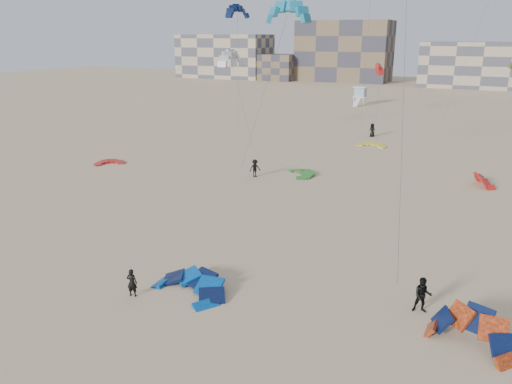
% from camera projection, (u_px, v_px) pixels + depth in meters
% --- Properties ---
extents(ground, '(320.00, 320.00, 0.00)m').
position_uv_depth(ground, '(206.00, 278.00, 29.14)').
color(ground, tan).
rests_on(ground, ground).
extents(kite_ground_blue, '(5.96, 6.13, 2.79)m').
position_uv_depth(kite_ground_blue, '(189.00, 291.00, 27.69)').
color(kite_ground_blue, '#0055BA').
rests_on(kite_ground_blue, ground).
extents(kite_ground_orange, '(5.49, 5.43, 4.24)m').
position_uv_depth(kite_ground_orange, '(469.00, 345.00, 22.86)').
color(kite_ground_orange, '#F0491E').
rests_on(kite_ground_orange, ground).
extents(kite_ground_red, '(4.37, 4.38, 0.91)m').
position_uv_depth(kite_ground_red, '(110.00, 164.00, 55.29)').
color(kite_ground_red, red).
rests_on(kite_ground_red, ground).
extents(kite_ground_green, '(5.17, 5.12, 1.09)m').
position_uv_depth(kite_ground_green, '(301.00, 175.00, 50.92)').
color(kite_ground_green, '#1C7E29').
rests_on(kite_ground_green, ground).
extents(kite_ground_red_far, '(3.96, 3.91, 3.17)m').
position_uv_depth(kite_ground_red_far, '(484.00, 186.00, 47.22)').
color(kite_ground_red_far, red).
rests_on(kite_ground_red_far, ground).
extents(kite_ground_yellow, '(3.65, 3.85, 0.91)m').
position_uv_depth(kite_ground_yellow, '(371.00, 146.00, 64.17)').
color(kite_ground_yellow, yellow).
rests_on(kite_ground_yellow, ground).
extents(kitesurfer_main, '(0.66, 0.52, 1.60)m').
position_uv_depth(kitesurfer_main, '(132.00, 283.00, 26.97)').
color(kitesurfer_main, black).
rests_on(kitesurfer_main, ground).
extents(kitesurfer_b, '(1.06, 0.91, 1.90)m').
position_uv_depth(kitesurfer_b, '(423.00, 295.00, 25.36)').
color(kitesurfer_b, black).
rests_on(kitesurfer_b, ground).
extents(kitesurfer_c, '(1.29, 1.29, 1.80)m').
position_uv_depth(kitesurfer_c, '(255.00, 168.00, 49.89)').
color(kitesurfer_c, black).
rests_on(kitesurfer_c, ground).
extents(kitesurfer_e, '(1.08, 0.90, 1.89)m').
position_uv_depth(kitesurfer_e, '(372.00, 130.00, 69.82)').
color(kitesurfer_e, black).
rests_on(kitesurfer_e, ground).
extents(kite_fly_teal_a, '(7.06, 4.13, 15.75)m').
position_uv_depth(kite_fly_teal_a, '(288.00, 14.00, 42.13)').
color(kite_fly_teal_a, teal).
rests_on(kite_fly_teal_a, ground).
extents(kite_fly_grey, '(8.36, 8.45, 10.86)m').
position_uv_depth(kite_fly_grey, '(231.00, 60.00, 64.70)').
color(kite_fly_grey, white).
rests_on(kite_fly_grey, ground).
extents(kite_fly_navy, '(8.53, 13.69, 17.78)m').
position_uv_depth(kite_fly_navy, '(237.00, 13.00, 80.25)').
color(kite_fly_navy, '#0C1241').
rests_on(kite_fly_navy, ground).
extents(kite_fly_red, '(4.49, 11.76, 8.38)m').
position_uv_depth(kite_fly_red, '(379.00, 70.00, 85.00)').
color(kite_fly_red, red).
rests_on(kite_fly_red, ground).
extents(lifeguard_tower_far, '(2.67, 5.06, 3.70)m').
position_uv_depth(lifeguard_tower_far, '(360.00, 96.00, 101.67)').
color(lifeguard_tower_far, white).
rests_on(lifeguard_tower_far, ground).
extents(condo_west_a, '(30.00, 15.00, 14.00)m').
position_uv_depth(condo_west_a, '(225.00, 56.00, 167.74)').
color(condo_west_a, tan).
rests_on(condo_west_a, ground).
extents(condo_west_b, '(28.00, 14.00, 18.00)m').
position_uv_depth(condo_west_b, '(344.00, 51.00, 154.25)').
color(condo_west_b, brown).
rests_on(condo_west_b, ground).
extents(condo_mid, '(32.00, 16.00, 12.00)m').
position_uv_depth(condo_mid, '(483.00, 65.00, 135.35)').
color(condo_mid, tan).
rests_on(condo_mid, ground).
extents(condo_fill_left, '(12.00, 10.00, 8.00)m').
position_uv_depth(condo_fill_left, '(277.00, 67.00, 158.74)').
color(condo_fill_left, brown).
rests_on(condo_fill_left, ground).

